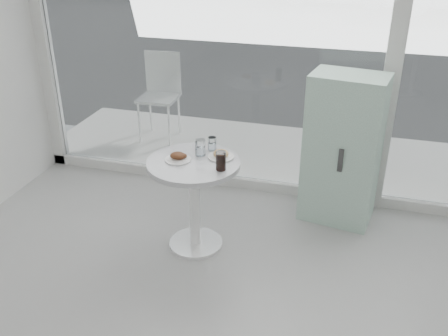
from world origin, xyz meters
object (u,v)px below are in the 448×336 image
(mint_cabinet, at_px, (342,150))
(water_tumbler_a, at_px, (200,148))
(patio_chair, at_px, (160,90))
(plate_donut, at_px, (221,155))
(water_tumbler_b, at_px, (212,144))
(cola_glass, at_px, (221,161))
(plate_fritter, at_px, (178,157))
(main_table, at_px, (194,186))

(mint_cabinet, xyz_separation_m, water_tumbler_a, (-1.06, -0.65, 0.17))
(patio_chair, xyz_separation_m, plate_donut, (1.29, -1.89, 0.17))
(water_tumbler_b, relative_size, cola_glass, 0.75)
(water_tumbler_a, bearing_deg, patio_chair, 120.78)
(plate_donut, distance_m, water_tumbler_b, 0.16)
(patio_chair, relative_size, water_tumbler_b, 9.25)
(plate_fritter, xyz_separation_m, water_tumbler_b, (0.19, 0.26, 0.02))
(water_tumbler_b, bearing_deg, water_tumbler_a, -116.54)
(water_tumbler_a, xyz_separation_m, cola_glass, (0.23, -0.20, 0.01))
(plate_fritter, height_order, water_tumbler_a, water_tumbler_a)
(mint_cabinet, relative_size, plate_fritter, 6.50)
(plate_donut, bearing_deg, water_tumbler_b, 132.42)
(main_table, relative_size, patio_chair, 0.77)
(main_table, bearing_deg, water_tumbler_b, 72.50)
(main_table, relative_size, cola_glass, 5.33)
(mint_cabinet, height_order, cola_glass, mint_cabinet)
(patio_chair, relative_size, plate_fritter, 4.94)
(plate_fritter, relative_size, water_tumbler_b, 1.87)
(main_table, xyz_separation_m, cola_glass, (0.24, -0.08, 0.29))
(water_tumbler_b, distance_m, cola_glass, 0.36)
(water_tumbler_b, bearing_deg, plate_donut, -47.58)
(water_tumbler_a, relative_size, water_tumbler_b, 1.19)
(plate_fritter, bearing_deg, main_table, 7.60)
(mint_cabinet, distance_m, patio_chair, 2.51)
(mint_cabinet, bearing_deg, plate_donut, -134.53)
(mint_cabinet, relative_size, plate_donut, 6.40)
(main_table, height_order, plate_donut, plate_donut)
(cola_glass, bearing_deg, plate_fritter, 169.77)
(plate_fritter, bearing_deg, water_tumbler_a, 46.35)
(main_table, bearing_deg, plate_fritter, -172.40)
(main_table, bearing_deg, patio_chair, 118.85)
(mint_cabinet, height_order, water_tumbler_a, mint_cabinet)
(main_table, relative_size, mint_cabinet, 0.58)
(main_table, height_order, patio_chair, patio_chair)
(plate_donut, bearing_deg, plate_fritter, -155.04)
(water_tumbler_b, bearing_deg, cola_glass, -62.67)
(plate_fritter, xyz_separation_m, cola_glass, (0.36, -0.06, 0.04))
(mint_cabinet, relative_size, water_tumbler_a, 10.25)
(water_tumbler_a, height_order, water_tumbler_b, water_tumbler_a)
(main_table, xyz_separation_m, patio_chair, (-1.11, 2.01, 0.07))
(main_table, xyz_separation_m, water_tumbler_b, (0.08, 0.24, 0.27))
(mint_cabinet, bearing_deg, plate_fritter, -137.07)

